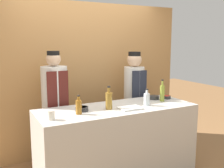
# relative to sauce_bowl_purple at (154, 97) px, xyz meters

# --- Properties ---
(cabinet_wall) EXTENTS (3.39, 0.18, 2.40)m
(cabinet_wall) POSITION_rel_sauce_bowl_purple_xyz_m (-0.70, 0.94, 0.21)
(cabinet_wall) COLOR #B7844C
(cabinet_wall) RESTS_ON ground_plane
(counter) EXTENTS (2.06, 0.76, 0.96)m
(counter) POSITION_rel_sauce_bowl_purple_xyz_m (-0.70, -0.16, -0.51)
(counter) COLOR beige
(counter) RESTS_ON ground_plane
(sauce_bowl_purple) EXTENTS (0.14, 0.14, 0.05)m
(sauce_bowl_purple) POSITION_rel_sauce_bowl_purple_xyz_m (0.00, 0.00, 0.00)
(sauce_bowl_purple) COLOR #2D2D2D
(sauce_bowl_purple) RESTS_ON counter
(sauce_bowl_white) EXTENTS (0.16, 0.16, 0.05)m
(sauce_bowl_white) POSITION_rel_sauce_bowl_purple_xyz_m (-1.17, -0.13, -0.00)
(sauce_bowl_white) COLOR #2D2D2D
(sauce_bowl_white) RESTS_ON counter
(sauce_bowl_red) EXTENTS (0.11, 0.11, 0.04)m
(sauce_bowl_red) POSITION_rel_sauce_bowl_purple_xyz_m (0.19, -0.05, -0.00)
(sauce_bowl_red) COLOR #2D2D2D
(sauce_bowl_red) RESTS_ON counter
(cutting_board) EXTENTS (0.29, 0.21, 0.02)m
(cutting_board) POSITION_rel_sauce_bowl_purple_xyz_m (-0.60, -0.31, -0.02)
(cutting_board) COLOR white
(cutting_board) RESTS_ON counter
(bottle_clear) EXTENTS (0.08, 0.08, 0.22)m
(bottle_clear) POSITION_rel_sauce_bowl_purple_xyz_m (-0.31, -0.26, 0.06)
(bottle_clear) COLOR silver
(bottle_clear) RESTS_ON counter
(bottle_amber) EXTENTS (0.07, 0.07, 0.22)m
(bottle_amber) POSITION_rel_sauce_bowl_purple_xyz_m (-1.25, -0.24, 0.06)
(bottle_amber) COLOR #9E661E
(bottle_amber) RESTS_ON counter
(bottle_vinegar) EXTENTS (0.08, 0.08, 0.29)m
(bottle_vinegar) POSITION_rel_sauce_bowl_purple_xyz_m (-0.84, -0.20, 0.08)
(bottle_vinegar) COLOR olive
(bottle_vinegar) RESTS_ON counter
(bottle_oil) EXTENTS (0.07, 0.07, 0.31)m
(bottle_oil) POSITION_rel_sauce_bowl_purple_xyz_m (0.03, -0.15, 0.09)
(bottle_oil) COLOR olive
(bottle_oil) RESTS_ON counter
(cup_cream) EXTENTS (0.07, 0.07, 0.10)m
(cup_cream) POSITION_rel_sauce_bowl_purple_xyz_m (-1.59, -0.32, 0.02)
(cup_cream) COLOR silver
(cup_cream) RESTS_ON counter
(chef_left) EXTENTS (0.36, 0.36, 1.67)m
(chef_left) POSITION_rel_sauce_bowl_purple_xyz_m (-1.34, 0.46, -0.09)
(chef_left) COLOR #28282D
(chef_left) RESTS_ON ground_plane
(chef_right) EXTENTS (0.32, 0.32, 1.63)m
(chef_right) POSITION_rel_sauce_bowl_purple_xyz_m (-0.05, 0.46, -0.08)
(chef_right) COLOR #28282D
(chef_right) RESTS_ON ground_plane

